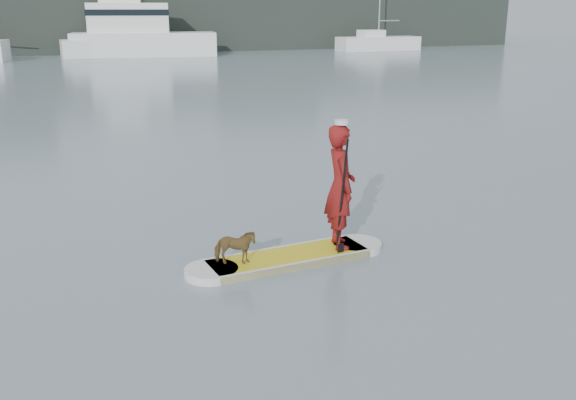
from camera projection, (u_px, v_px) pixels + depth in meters
name	position (u px, v px, depth m)	size (l,w,h in m)	color
ground	(351.00, 233.00, 11.24)	(140.00, 140.00, 0.00)	slate
paddleboard	(288.00, 258.00, 9.92)	(3.29, 0.98, 0.12)	yellow
paddler	(340.00, 187.00, 10.01)	(0.72, 0.47, 1.96)	maroon
white_cap	(342.00, 122.00, 9.72)	(0.22, 0.22, 0.07)	silver
dog	(235.00, 247.00, 9.47)	(0.28, 0.63, 0.53)	brown
paddle	(341.00, 211.00, 9.80)	(0.10, 0.30, 2.00)	black
sailboat_d	(114.00, 46.00, 53.20)	(8.52, 2.79, 12.49)	white
sailboat_f	(378.00, 42.00, 61.33)	(8.08, 2.39, 12.09)	white
motor_yacht_a	(137.00, 32.00, 53.44)	(12.25, 5.64, 7.08)	white
shore_mass	(81.00, 18.00, 57.55)	(90.00, 6.00, 6.00)	#212924
shore_building_east	(266.00, 7.00, 64.56)	(10.00, 4.00, 8.00)	#212924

